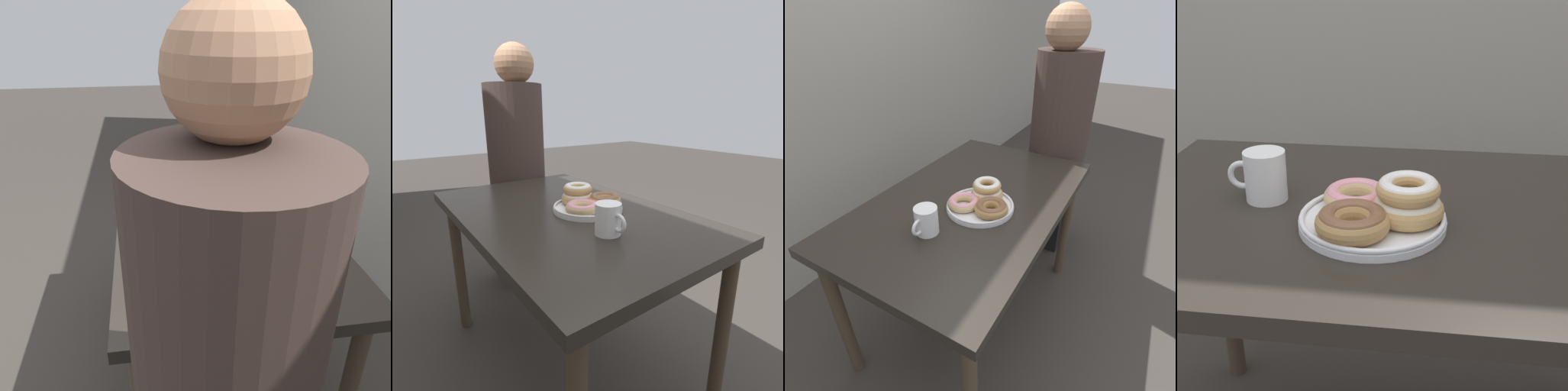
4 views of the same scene
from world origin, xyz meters
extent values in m
plane|color=#38332D|center=(0.00, 0.00, 0.00)|extent=(14.00, 14.00, 0.00)
cube|color=#28231E|center=(0.00, 0.13, 0.71)|extent=(1.18, 0.73, 0.04)
cylinder|color=#473828|center=(-0.53, -0.17, 0.35)|extent=(0.05, 0.05, 0.69)
cylinder|color=#473828|center=(-0.53, 0.44, 0.35)|extent=(0.05, 0.05, 0.69)
cylinder|color=white|center=(-0.06, 0.06, 0.74)|extent=(0.27, 0.27, 0.01)
torus|color=white|center=(-0.06, 0.06, 0.75)|extent=(0.27, 0.27, 0.01)
torus|color=tan|center=(0.01, 0.07, 0.77)|extent=(0.18, 0.18, 0.04)
torus|color=silver|center=(0.01, 0.07, 0.77)|extent=(0.17, 0.17, 0.03)
torus|color=#D6B27A|center=(-0.09, 0.12, 0.76)|extent=(0.15, 0.15, 0.03)
torus|color=pink|center=(-0.09, 0.12, 0.77)|extent=(0.14, 0.14, 0.03)
torus|color=#B2844C|center=(-0.08, 0.00, 0.77)|extent=(0.18, 0.18, 0.04)
torus|color=brown|center=(-0.08, 0.00, 0.77)|extent=(0.17, 0.17, 0.03)
torus|color=tan|center=(0.01, 0.07, 0.80)|extent=(0.14, 0.14, 0.04)
torus|color=white|center=(0.01, 0.07, 0.81)|extent=(0.13, 0.13, 0.03)
cylinder|color=white|center=(-0.28, 0.15, 0.78)|extent=(0.08, 0.08, 0.10)
cylinder|color=#382114|center=(-0.28, 0.15, 0.83)|extent=(0.07, 0.07, 0.00)
torus|color=white|center=(-0.33, 0.15, 0.78)|extent=(0.06, 0.01, 0.06)
cylinder|color=#3D2D28|center=(0.75, 0.00, 0.96)|extent=(0.33, 0.33, 0.58)
sphere|color=#A37556|center=(0.69, 0.01, 1.35)|extent=(0.21, 0.21, 0.21)
camera|label=1|loc=(1.22, -0.12, 1.42)|focal=35.00mm
camera|label=2|loc=(-0.97, 0.73, 1.11)|focal=28.00mm
camera|label=3|loc=(-0.94, -0.45, 1.41)|focal=28.00mm
camera|label=4|loc=(0.06, -0.82, 1.19)|focal=50.00mm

